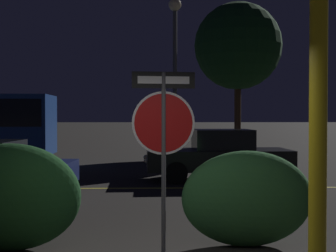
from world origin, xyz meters
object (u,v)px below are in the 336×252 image
Objects in this scene: yellow_pole_right at (318,153)px; hedge_bush_1 at (10,197)px; stop_sign at (164,125)px; tree_0 at (238,46)px; street_lamp at (175,53)px; hedge_bush_2 at (247,198)px; passing_car_2 at (219,155)px.

yellow_pole_right reaches higher than hedge_bush_1.
tree_0 reaches higher than stop_sign.
yellow_pole_right is 18.93m from tree_0.
yellow_pole_right is at bearing -86.60° from street_lamp.
hedge_bush_2 is 0.25× the size of tree_0.
tree_0 is (2.22, 9.43, 4.51)m from passing_car_2.
yellow_pole_right reaches higher than hedge_bush_2.
yellow_pole_right is at bearing -30.09° from hedge_bush_1.
hedge_bush_1 is 3.26m from hedge_bush_2.
street_lamp is at bearing 76.21° from hedge_bush_1.
yellow_pole_right is 0.40× the size of tree_0.
hedge_bush_2 is at bearing -87.18° from street_lamp.
passing_car_2 is (0.55, 6.81, 0.04)m from hedge_bush_2.
stop_sign reaches higher than hedge_bush_1.
tree_0 is at bearing 69.80° from hedge_bush_1.
street_lamp reaches higher than yellow_pole_right.
stop_sign is 1.26× the size of hedge_bush_1.
yellow_pole_right is at bearing -83.64° from hedge_bush_2.
yellow_pole_right reaches higher than stop_sign.
hedge_bush_1 is 0.26× the size of tree_0.
hedge_bush_2 is (1.18, 0.25, -1.04)m from stop_sign.
stop_sign is at bearing 126.73° from yellow_pole_right.
street_lamp is (-0.54, 10.96, 3.50)m from hedge_bush_2.
passing_car_2 is at bearing 85.42° from hedge_bush_2.
street_lamp is 0.84× the size of tree_0.
street_lamp is (2.72, 11.08, 3.44)m from hedge_bush_1.
hedge_bush_2 is at bearing 96.36° from yellow_pole_right.
yellow_pole_right is at bearing 176.27° from passing_car_2.
street_lamp is at bearing -122.01° from tree_0.
passing_car_2 is at bearing -103.23° from tree_0.
stop_sign reaches higher than passing_car_2.
hedge_bush_1 is (-3.50, 2.03, -0.75)m from yellow_pole_right.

